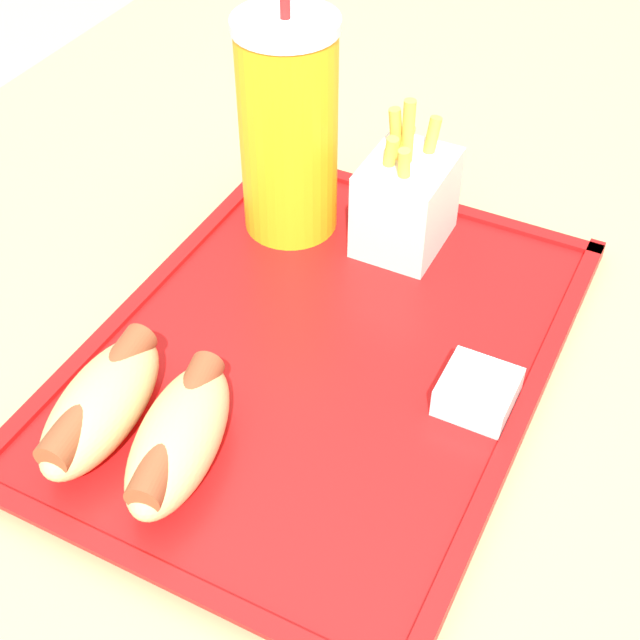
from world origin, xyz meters
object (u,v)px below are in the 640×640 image
object	(u,v)px
fries_carton	(406,199)
sauce_cup_mayo	(480,387)
hot_dog_far	(101,403)
hot_dog_near	(184,438)
soda_cup	(288,129)

from	to	relation	value
fries_carton	sauce_cup_mayo	distance (m)	0.17
hot_dog_far	hot_dog_near	world-z (taller)	same
hot_dog_far	hot_dog_near	xyz separation A→B (m)	(0.00, -0.06, -0.00)
hot_dog_near	soda_cup	bearing A→B (deg)	13.46
hot_dog_far	hot_dog_near	bearing A→B (deg)	-90.00
hot_dog_near	fries_carton	bearing A→B (deg)	-6.98
soda_cup	sauce_cup_mayo	distance (m)	0.24
hot_dog_far	sauce_cup_mayo	xyz separation A→B (m)	(0.13, -0.20, -0.01)
soda_cup	hot_dog_near	bearing A→B (deg)	-166.54
hot_dog_near	sauce_cup_mayo	world-z (taller)	hot_dog_near
soda_cup	fries_carton	xyz separation A→B (m)	(0.02, -0.09, -0.05)
soda_cup	fries_carton	world-z (taller)	soda_cup
hot_dog_far	fries_carton	bearing A→B (deg)	-19.58
hot_dog_far	sauce_cup_mayo	distance (m)	0.24
hot_dog_far	fries_carton	size ratio (longest dim) A/B	1.01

